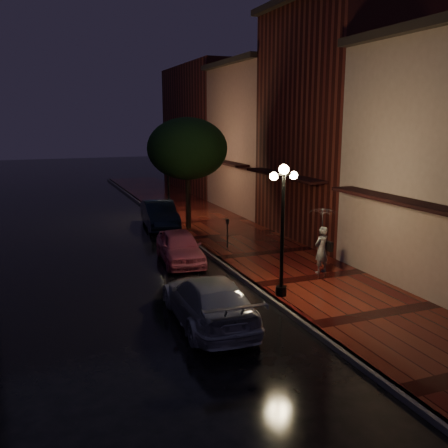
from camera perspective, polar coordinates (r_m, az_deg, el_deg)
name	(u,v)px	position (r m, az deg, el deg)	size (l,w,h in m)	color
ground	(218,261)	(20.98, -0.73, -4.26)	(120.00, 120.00, 0.00)	black
sidewalk	(266,254)	(21.82, 4.82, -3.46)	(4.50, 60.00, 0.15)	#400D0B
curb	(218,259)	(20.96, -0.73, -4.07)	(0.25, 60.00, 0.15)	#595451
storefront_mid	(338,126)	(25.17, 12.92, 10.84)	(5.00, 8.00, 11.00)	#511914
storefront_far	(265,141)	(32.14, 4.74, 9.48)	(5.00, 8.00, 9.00)	#8C5951
storefront_extra	(212,129)	(41.34, -1.44, 10.75)	(5.00, 12.00, 10.00)	#511914
streetlamp_near	(283,223)	(16.06, 6.71, 0.17)	(0.96, 0.36, 4.31)	black
streetlamp_far	(168,176)	(29.02, -6.39, 5.43)	(0.96, 0.36, 4.31)	black
street_tree	(188,151)	(26.07, -4.18, 8.37)	(4.16, 4.16, 5.80)	black
pink_car	(180,247)	(20.68, -5.07, -2.61)	(1.59, 3.96, 1.35)	#CA536C
navy_car	(160,215)	(27.37, -7.38, 1.07)	(1.57, 4.50, 1.48)	black
silver_car	(209,300)	(14.62, -1.77, -8.71)	(1.97, 4.84, 1.40)	#ABABB3
woman_with_umbrella	(322,230)	(18.89, 11.18, -0.69)	(1.04, 1.06, 2.50)	white
parking_meter	(227,230)	(22.37, 0.39, -0.75)	(0.14, 0.12, 1.31)	black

